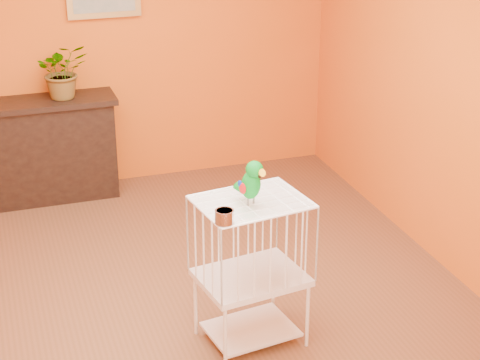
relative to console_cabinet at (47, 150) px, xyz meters
name	(u,v)px	position (x,y,z in m)	size (l,w,h in m)	color
ground	(176,304)	(0.60, -2.04, -0.45)	(4.50, 4.50, 0.00)	brown
room_shell	(167,77)	(0.60, -2.04, 1.14)	(4.50, 4.50, 4.50)	#D55814
console_cabinet	(47,150)	(0.00, 0.00, 0.00)	(1.20, 0.43, 0.89)	black
potted_plant	(64,79)	(0.19, -0.05, 0.62)	(0.42, 0.46, 0.36)	#26722D
birdcage	(251,270)	(0.94, -2.59, 0.05)	(0.68, 0.56, 0.96)	silver
feed_cup	(224,216)	(0.70, -2.82, 0.55)	(0.11, 0.11, 0.07)	silver
parrot	(251,182)	(0.92, -2.63, 0.65)	(0.15, 0.25, 0.28)	#59544C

